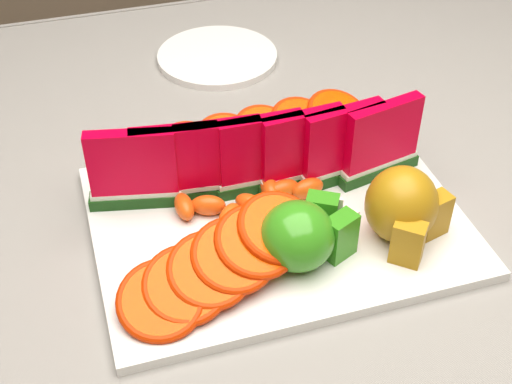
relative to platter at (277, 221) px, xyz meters
name	(u,v)px	position (x,y,z in m)	size (l,w,h in m)	color
table	(206,261)	(-0.07, 0.07, -0.11)	(1.40, 0.90, 0.75)	#503218
tablecloth	(204,225)	(-0.07, 0.07, -0.05)	(1.53, 1.03, 0.20)	gray
platter	(277,221)	(0.00, 0.00, 0.00)	(0.40, 0.30, 0.01)	silver
apple_cluster	(303,234)	(0.01, -0.07, 0.04)	(0.10, 0.09, 0.07)	#167F0C
pear_cluster	(404,208)	(0.12, -0.06, 0.04)	(0.10, 0.11, 0.09)	#B5630C
side_plate	(217,56)	(0.03, 0.37, 0.00)	(0.18, 0.18, 0.01)	silver
watermelon_row	(261,156)	(0.00, 0.05, 0.05)	(0.39, 0.07, 0.10)	#113B16
orange_fan_front	(222,263)	(-0.08, -0.08, 0.03)	(0.24, 0.15, 0.06)	#CC510A
orange_fan_back	(245,133)	(0.00, 0.13, 0.03)	(0.33, 0.10, 0.04)	#CC510A
tangerine_segments	(248,200)	(-0.03, 0.02, 0.02)	(0.17, 0.07, 0.02)	orange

